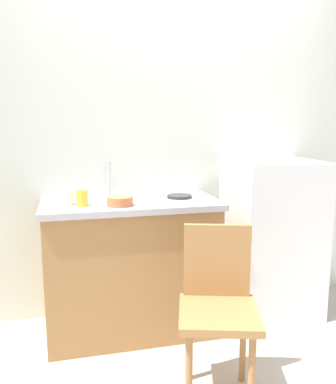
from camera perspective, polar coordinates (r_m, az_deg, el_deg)
The scene contains 12 objects.
ground_plane at distance 2.56m, azimuth 6.77°, elevation -24.16°, with size 8.00×8.00×0.00m, color #BCB2A3.
back_wall at distance 3.08m, azimuth 0.68°, elevation 8.22°, with size 4.80×0.10×2.68m, color silver.
cabinet_base at distance 2.84m, azimuth -5.24°, elevation -10.62°, with size 1.11×0.60×0.88m, color #A87542.
countertop at distance 2.71m, azimuth -5.40°, elevation -1.50°, with size 1.15×0.64×0.04m, color #B7B7BC.
faucet at distance 2.92m, azimuth -8.31°, elevation 2.00°, with size 0.02×0.02×0.23m, color #B7B7BC.
refrigerator at distance 3.13m, azimuth 14.37°, elevation -6.27°, with size 0.62×0.58×1.15m, color white.
chair at distance 2.20m, azimuth 7.05°, elevation -15.30°, with size 0.50×0.50×0.89m.
dish_tray at distance 2.78m, azimuth -4.21°, elevation -0.22°, with size 0.28×0.20×0.05m, color white.
terracotta_bowl at distance 2.52m, azimuth -6.81°, elevation -1.27°, with size 0.16×0.16×0.06m, color #C67042.
hotplate at distance 2.76m, azimuth 1.63°, elevation -0.61°, with size 0.17×0.17×0.02m, color #2D2D2D.
cup_white at distance 2.60m, azimuth -13.97°, elevation -0.77°, with size 0.08×0.08×0.09m, color white.
cup_yellow at distance 2.55m, azimuth -11.99°, elevation -0.83°, with size 0.07×0.07×0.10m, color yellow.
Camera 1 is at (-0.77, -1.98, 1.44)m, focal length 37.85 mm.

